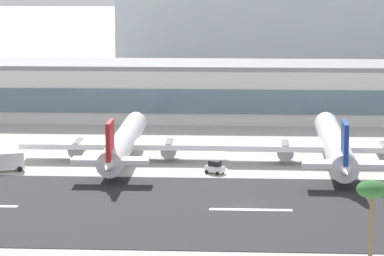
{
  "coord_description": "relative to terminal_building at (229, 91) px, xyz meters",
  "views": [
    {
      "loc": [
        -0.03,
        -137.13,
        34.8
      ],
      "look_at": [
        -9.47,
        33.5,
        5.83
      ],
      "focal_mm": 89.58,
      "sensor_mm": 36.0,
      "label": 1
    }
  ],
  "objects": [
    {
      "name": "service_box_truck_2",
      "position": [
        -37.31,
        -59.49,
        -4.7
      ],
      "size": [
        6.46,
        4.41,
        3.25
      ],
      "rotation": [
        0.0,
        0.0,
        3.51
      ],
      "color": "white",
      "rests_on": "ground_plane"
    },
    {
      "name": "airliner_navy_tail_gate_1",
      "position": [
        19.58,
        -50.79,
        -3.08
      ],
      "size": [
        39.11,
        51.19,
        10.68
      ],
      "rotation": [
        0.0,
        0.0,
        1.56
      ],
      "color": "white",
      "rests_on": "ground_plane"
    },
    {
      "name": "terminal_building",
      "position": [
        0.0,
        0.0,
        0.0
      ],
      "size": [
        199.02,
        20.92,
        12.97
      ],
      "color": "silver",
      "rests_on": "ground_plane"
    },
    {
      "name": "palm_tree_0",
      "position": [
        17.96,
        -112.31,
        3.05
      ],
      "size": [
        3.63,
        3.63,
        10.96
      ],
      "color": "brown",
      "rests_on": "ground_plane"
    },
    {
      "name": "airliner_red_tail_gate_0",
      "position": [
        -18.34,
        -49.76,
        -3.24
      ],
      "size": [
        37.07,
        48.83,
        10.19
      ],
      "rotation": [
        0.0,
        0.0,
        1.58
      ],
      "color": "white",
      "rests_on": "ground_plane"
    },
    {
      "name": "distant_hotel_block",
      "position": [
        29.44,
        94.46,
        14.99
      ],
      "size": [
        133.47,
        27.48,
        42.96
      ],
      "primitive_type": "cube",
      "color": "#A8B2BC",
      "rests_on": "ground_plane"
    },
    {
      "name": "runway_strip",
      "position": [
        3.49,
        -83.89,
        -6.45
      ],
      "size": [
        800.0,
        41.32,
        0.08
      ],
      "primitive_type": "cube",
      "color": "#262628",
      "rests_on": "ground_plane"
    },
    {
      "name": "ground_plane",
      "position": [
        3.49,
        -81.23,
        -6.49
      ],
      "size": [
        1400.0,
        1400.0,
        0.0
      ],
      "primitive_type": "plane",
      "color": "#B2AFA8"
    },
    {
      "name": "runway_centreline_dash_4",
      "position": [
        4.53,
        -83.89,
        -6.4
      ],
      "size": [
        12.0,
        1.2,
        0.01
      ],
      "primitive_type": "cube",
      "color": "white",
      "rests_on": "runway_strip"
    },
    {
      "name": "service_baggage_tug_1",
      "position": [
        -1.46,
        -59.46,
        -5.44
      ],
      "size": [
        3.55,
        3.13,
        2.2
      ],
      "rotation": [
        0.0,
        0.0,
        5.7
      ],
      "color": "white",
      "rests_on": "ground_plane"
    }
  ]
}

